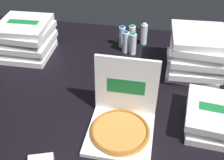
% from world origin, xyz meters
% --- Properties ---
extents(ground_plane, '(3.20, 2.40, 0.02)m').
position_xyz_m(ground_plane, '(0.00, 0.00, -0.01)').
color(ground_plane, black).
extents(open_pizza_box, '(0.41, 0.45, 0.44)m').
position_xyz_m(open_pizza_box, '(0.18, -0.21, 0.09)').
color(open_pizza_box, white).
rests_on(open_pizza_box, ground_plane).
extents(pizza_stack_center_far, '(0.44, 0.45, 0.31)m').
position_xyz_m(pizza_stack_center_far, '(-0.80, 0.52, 0.15)').
color(pizza_stack_center_far, white).
rests_on(pizza_stack_center_far, ground_plane).
extents(pizza_stack_left_near, '(0.46, 0.46, 0.16)m').
position_xyz_m(pizza_stack_left_near, '(0.79, -0.08, 0.08)').
color(pizza_stack_left_near, white).
rests_on(pizza_stack_left_near, ground_plane).
extents(pizza_stack_center_near, '(0.45, 0.46, 0.36)m').
position_xyz_m(pizza_stack_center_near, '(0.66, 0.51, 0.18)').
color(pizza_stack_center_near, white).
rests_on(pizza_stack_center_near, ground_plane).
extents(water_bottle_0, '(0.06, 0.06, 0.21)m').
position_xyz_m(water_bottle_0, '(0.10, 0.84, 0.10)').
color(water_bottle_0, white).
rests_on(water_bottle_0, ground_plane).
extents(water_bottle_1, '(0.06, 0.06, 0.21)m').
position_xyz_m(water_bottle_1, '(0.01, 0.81, 0.10)').
color(water_bottle_1, silver).
rests_on(water_bottle_1, ground_plane).
extents(water_bottle_2, '(0.06, 0.06, 0.21)m').
position_xyz_m(water_bottle_2, '(0.13, 0.69, 0.10)').
color(water_bottle_2, white).
rests_on(water_bottle_2, ground_plane).
extents(water_bottle_3, '(0.06, 0.06, 0.21)m').
position_xyz_m(water_bottle_3, '(0.06, 0.71, 0.10)').
color(water_bottle_3, white).
rests_on(water_bottle_3, ground_plane).
extents(water_bottle_4, '(0.06, 0.06, 0.21)m').
position_xyz_m(water_bottle_4, '(0.21, 0.89, 0.10)').
color(water_bottle_4, white).
rests_on(water_bottle_4, ground_plane).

